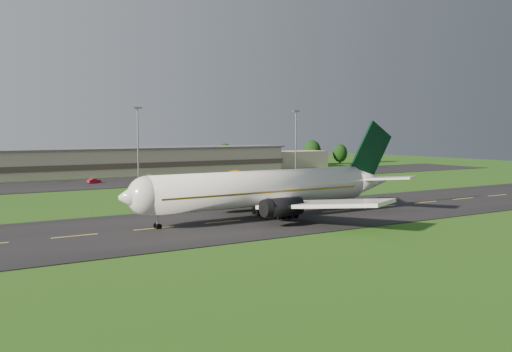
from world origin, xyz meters
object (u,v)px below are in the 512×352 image
service_vehicle_c (149,177)px  service_vehicle_d (238,172)px  light_mast_centre (138,134)px  light_mast_east (296,133)px  service_vehicle_b (94,181)px  terminal (124,162)px  airliner (266,189)px

service_vehicle_c → service_vehicle_d: size_ratio=0.98×
light_mast_centre → service_vehicle_c: size_ratio=4.16×
light_mast_east → service_vehicle_c: 55.35m
light_mast_east → service_vehicle_b: size_ratio=5.58×
service_vehicle_c → service_vehicle_b: bearing=-136.7°
service_vehicle_b → service_vehicle_c: size_ratio=0.74×
terminal → service_vehicle_b: 29.07m
airliner → terminal: bearing=83.1°
airliner → service_vehicle_b: size_ratio=14.06×
terminal → service_vehicle_d: size_ratio=28.97×
light_mast_centre → service_vehicle_d: (30.74, -3.24, -11.91)m
light_mast_centre → service_vehicle_b: bearing=-152.5°
light_mast_centre → service_vehicle_b: 20.59m
service_vehicle_b → light_mast_centre: bearing=-79.7°
service_vehicle_c → service_vehicle_d: (29.53, 1.94, 0.05)m
light_mast_east → service_vehicle_b: light_mast_east is taller
terminal → service_vehicle_b: terminal is taller
terminal → service_vehicle_d: (29.34, -19.43, -3.16)m
light_mast_centre → service_vehicle_d: 33.13m
airliner → light_mast_east: (63.29, 79.98, 8.08)m
terminal → light_mast_east: 56.67m
terminal → light_mast_centre: size_ratio=7.13×
light_mast_east → service_vehicle_b: bearing=-173.7°
light_mast_centre → service_vehicle_c: light_mast_centre is taller
service_vehicle_b → service_vehicle_c: (16.04, 2.52, 0.08)m
service_vehicle_c → light_mast_east: bearing=39.9°
service_vehicle_d → light_mast_east: bearing=-43.6°
service_vehicle_b → service_vehicle_d: service_vehicle_d is taller
airliner → service_vehicle_d: bearing=61.9°
terminal → light_mast_centre: 18.45m
service_vehicle_d → service_vehicle_b: bearing=134.4°
light_mast_east → service_vehicle_b: (-69.83, -7.70, -12.04)m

